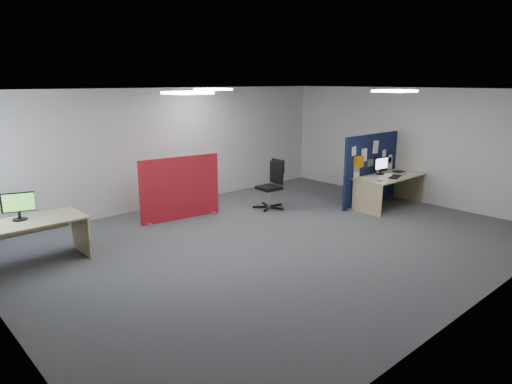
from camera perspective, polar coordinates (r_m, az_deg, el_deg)
floor at (r=8.42m, az=2.58°, el=-6.08°), size 9.00×9.00×0.00m
ceiling at (r=7.92m, az=2.79°, el=12.62°), size 9.00×7.00×0.02m
wall_back at (r=10.80m, az=-10.56°, el=5.52°), size 9.00×0.02×2.70m
wall_front at (r=6.16m, az=26.26°, el=-1.86°), size 9.00×0.02×2.70m
wall_right at (r=11.64m, az=18.71°, el=5.61°), size 0.02×7.00×2.70m
ceiling_lights at (r=8.63m, az=1.20°, el=12.53°), size 4.10×4.10×0.04m
navy_divider at (r=11.04m, az=14.13°, el=2.77°), size 2.01×0.30×1.65m
main_desk at (r=10.97m, az=16.20°, el=1.15°), size 1.84×0.82×0.73m
monitor_main at (r=10.98m, az=15.34°, el=3.28°), size 0.45×0.19×0.39m
keyboard at (r=10.78m, az=17.03°, el=1.85°), size 0.48×0.31×0.02m
mouse at (r=11.18m, az=18.06°, el=2.20°), size 0.10×0.07×0.03m
paper_tray at (r=11.44m, az=17.43°, el=2.46°), size 0.29×0.23×0.01m
red_divider at (r=9.66m, az=-9.43°, el=0.40°), size 1.77×0.30×1.33m
second_desk at (r=8.03m, az=-26.62°, el=-4.39°), size 1.66×0.83×0.73m
monitor_second at (r=8.00m, az=-27.58°, el=-1.45°), size 0.48×0.22×0.44m
office_chair at (r=10.40m, az=2.12°, el=1.34°), size 0.71×0.73×1.09m
desk_papers at (r=10.74m, az=15.80°, el=1.84°), size 1.48×0.90×0.00m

